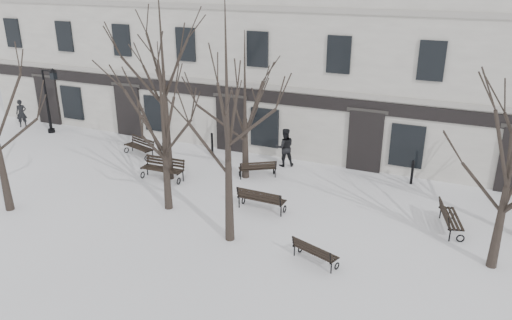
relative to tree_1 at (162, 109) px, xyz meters
The scene contains 17 objects.
ground 5.08m from the tree_1, 16.21° to the right, with size 100.00×100.00×0.00m, color white.
building 12.54m from the tree_1, 76.83° to the left, with size 40.40×10.20×11.40m.
tree_1 is the anchor object (origin of this frame).
tree_2 3.75m from the tree_1, 20.34° to the right, with size 5.86×5.86×8.37m.
tree_4 3.37m from the tree_1, 121.31° to the left, with size 6.23×6.23×8.89m.
tree_5 4.40m from the tree_1, 69.67° to the left, with size 4.66×4.66×6.65m.
bench_0 4.69m from the tree_1, 127.05° to the left, with size 2.03×0.79×1.01m.
bench_1 5.19m from the tree_1, 19.64° to the left, with size 1.95×0.77×0.97m.
bench_2 7.71m from the tree_1, 13.15° to the right, with size 1.67×1.08×0.80m.
bench_3 7.45m from the tree_1, 135.49° to the left, with size 1.93×1.19×0.92m.
bench_4 6.02m from the tree_1, 64.42° to the left, with size 1.74×1.43×0.86m.
bench_5 11.37m from the tree_1, 13.93° to the left, with size 1.11×1.94×0.93m.
lamp_post 12.92m from the tree_1, 153.70° to the left, with size 1.20×0.45×3.85m.
bollard_a 7.49m from the tree_1, 102.66° to the left, with size 0.14×0.14×1.08m.
bollard_b 11.31m from the tree_1, 36.24° to the left, with size 0.15×0.15×1.13m.
pedestrian_a 15.88m from the tree_1, 157.51° to the left, with size 0.61×0.40×1.67m, color black.
pedestrian_b 7.90m from the tree_1, 66.56° to the left, with size 0.93×0.72×1.90m, color black.
Camera 1 is at (7.58, -14.37, 9.09)m, focal length 35.00 mm.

